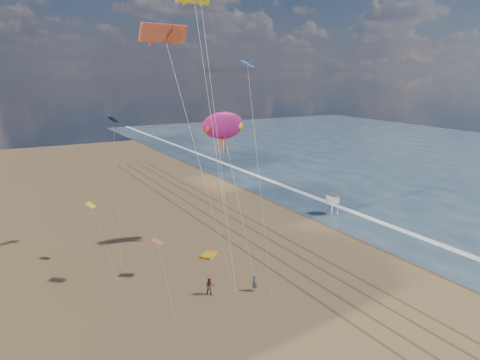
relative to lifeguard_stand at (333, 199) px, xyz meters
The scene contains 10 objects.
ground 38.09m from the lifeguard_stand, 120.61° to the right, with size 260.00×260.00×0.00m, color brown.
wet_sand 7.76m from the lifeguard_stand, 92.74° to the left, with size 260.00×260.00×0.00m, color #42301E.
foam 8.66m from the lifeguard_stand, 62.18° to the left, with size 260.00×260.00×0.00m, color white.
tracks 17.21m from the lifeguard_stand, behind, with size 7.68×120.00×0.01m.
lifeguard_stand is the anchor object (origin of this frame).
grounded_kite 26.23m from the lifeguard_stand, 165.82° to the right, with size 2.28×1.45×0.26m, color #FFAE15.
show_kite 25.83m from the lifeguard_stand, behind, with size 5.14×5.98×19.45m.
kite_flyer_a 30.69m from the lifeguard_stand, 145.04° to the right, with size 0.65×0.43×1.80m, color slate.
kite_flyer_b 33.83m from the lifeguard_stand, 151.55° to the right, with size 0.93×0.73×1.92m, color brown.
small_kites 34.64m from the lifeguard_stand, 166.95° to the right, with size 14.51×20.96×20.06m.
Camera 1 is at (-29.29, -24.39, 23.04)m, focal length 35.00 mm.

